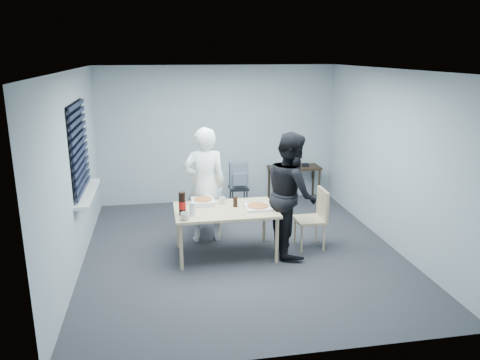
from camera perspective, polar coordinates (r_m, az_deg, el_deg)
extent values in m
plane|color=#2E2D32|center=(6.97, 0.20, -8.63)|extent=(5.00, 5.00, 0.00)
plane|color=white|center=(6.37, 0.22, 13.28)|extent=(5.00, 5.00, 0.00)
plane|color=#A1ABB3|center=(8.97, -2.67, 5.52)|extent=(4.50, 0.00, 4.50)
plane|color=#A1ABB3|center=(4.22, 6.34, -6.06)|extent=(4.50, 0.00, 4.50)
plane|color=#A1ABB3|center=(6.54, -19.58, 0.91)|extent=(0.00, 5.00, 5.00)
plane|color=#A1ABB3|center=(7.28, 17.92, 2.47)|extent=(0.00, 5.00, 5.00)
plane|color=black|center=(6.87, -19.13, 3.76)|extent=(0.00, 1.30, 1.30)
cube|color=black|center=(6.86, -18.89, 3.77)|extent=(0.04, 1.30, 1.25)
cube|color=silver|center=(7.01, -18.06, -1.53)|extent=(0.18, 1.42, 0.05)
cube|color=beige|center=(6.61, -1.78, -3.69)|extent=(1.43, 0.91, 0.04)
cylinder|color=beige|center=(6.31, -7.18, -8.14)|extent=(0.05, 0.05, 0.66)
cylinder|color=beige|center=(7.04, -7.54, -5.61)|extent=(0.05, 0.05, 0.66)
cylinder|color=beige|center=(6.49, 4.52, -7.36)|extent=(0.05, 0.05, 0.66)
cylinder|color=beige|center=(7.20, 2.96, -4.99)|extent=(0.05, 0.05, 0.66)
cube|color=beige|center=(7.52, -3.95, -3.29)|extent=(0.42, 0.42, 0.04)
cube|color=beige|center=(7.63, -4.14, -1.13)|extent=(0.42, 0.04, 0.44)
cylinder|color=beige|center=(7.43, -5.08, -5.41)|extent=(0.03, 0.03, 0.41)
cylinder|color=beige|center=(7.74, -5.31, -4.53)|extent=(0.03, 0.03, 0.41)
cylinder|color=beige|center=(7.46, -2.47, -5.27)|extent=(0.03, 0.03, 0.41)
cylinder|color=beige|center=(7.78, -2.81, -4.39)|extent=(0.03, 0.03, 0.41)
cube|color=beige|center=(7.02, 8.51, -4.82)|extent=(0.42, 0.42, 0.04)
cube|color=beige|center=(7.00, 10.06, -2.86)|extent=(0.04, 0.42, 0.44)
cylinder|color=beige|center=(6.90, 7.53, -7.15)|extent=(0.03, 0.03, 0.41)
cylinder|color=beige|center=(7.20, 6.72, -6.14)|extent=(0.03, 0.03, 0.41)
cylinder|color=beige|center=(7.01, 10.20, -6.91)|extent=(0.03, 0.03, 0.41)
cylinder|color=beige|center=(7.30, 9.29, -5.93)|extent=(0.03, 0.03, 0.41)
imported|color=white|center=(7.09, -4.30, -0.63)|extent=(0.65, 0.42, 1.77)
imported|color=black|center=(6.67, 6.25, -1.69)|extent=(0.47, 0.86, 1.77)
cube|color=black|center=(9.19, 6.64, 1.50)|extent=(1.00, 0.44, 0.04)
cylinder|color=black|center=(8.99, 4.09, -0.95)|extent=(0.04, 0.04, 0.62)
cylinder|color=black|center=(9.33, 3.55, -0.33)|extent=(0.04, 0.04, 0.62)
cylinder|color=black|center=(9.25, 9.63, -0.66)|extent=(0.04, 0.04, 0.62)
cylinder|color=black|center=(9.58, 8.90, -0.07)|extent=(0.04, 0.04, 0.62)
cube|color=black|center=(8.45, -0.18, -0.98)|extent=(0.34, 0.34, 0.04)
cylinder|color=black|center=(8.38, -0.90, -2.82)|extent=(0.04, 0.04, 0.43)
cylinder|color=black|center=(8.62, -1.18, -2.29)|extent=(0.04, 0.04, 0.43)
cylinder|color=black|center=(8.42, 0.85, -2.72)|extent=(0.04, 0.04, 0.43)
cylinder|color=black|center=(8.66, 0.52, -2.20)|extent=(0.04, 0.04, 0.43)
cube|color=slate|center=(8.38, -0.18, 0.64)|extent=(0.33, 0.17, 0.46)
cube|color=slate|center=(8.28, -0.04, 0.07)|extent=(0.24, 0.07, 0.22)
cube|color=white|center=(6.81, -4.54, -2.81)|extent=(0.32, 0.32, 0.03)
cube|color=white|center=(6.80, -4.55, -2.53)|extent=(0.32, 0.32, 0.03)
cylinder|color=#CC7F38|center=(6.80, -4.55, -2.35)|extent=(0.27, 0.27, 0.01)
cube|color=white|center=(6.61, 2.17, -3.35)|extent=(0.35, 0.35, 0.04)
cylinder|color=#CC7F38|center=(6.60, 2.18, -3.14)|extent=(0.30, 0.30, 0.01)
imported|color=silver|center=(6.21, -6.72, -4.40)|extent=(0.17, 0.17, 0.10)
imported|color=silver|center=(6.81, -2.17, -2.51)|extent=(0.10, 0.10, 0.09)
cylinder|color=black|center=(6.67, -0.58, -2.67)|extent=(0.07, 0.07, 0.14)
cylinder|color=black|center=(6.36, -7.05, -2.88)|extent=(0.10, 0.10, 0.32)
cylinder|color=red|center=(6.36, -7.04, -3.06)|extent=(0.10, 0.10, 0.11)
cylinder|color=silver|center=(6.33, -5.82, -3.57)|extent=(0.09, 0.09, 0.19)
torus|color=red|center=(6.36, 0.51, -4.24)|extent=(0.07, 0.07, 0.00)
cube|color=white|center=(9.17, 5.70, 1.66)|extent=(0.31, 0.37, 0.01)
cube|color=black|center=(9.24, 7.97, 1.85)|extent=(0.15, 0.12, 0.06)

